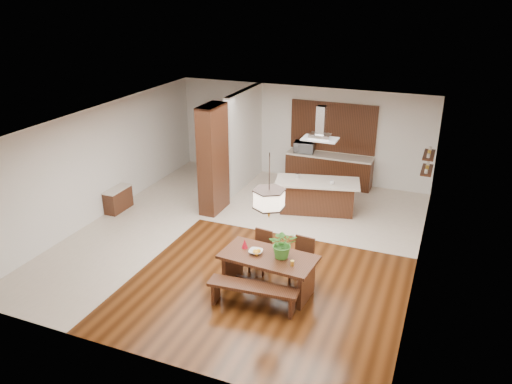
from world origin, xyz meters
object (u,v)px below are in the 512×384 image
at_px(dining_table, 268,265).
at_px(dining_bench, 253,297).
at_px(dining_chair_left, 260,252).
at_px(island_cup, 332,183).
at_px(range_hood, 321,123).
at_px(fruit_bowl, 256,252).
at_px(pendant_lantern, 269,186).
at_px(kitchen_island, 317,196).
at_px(foliage_plant, 283,244).
at_px(dining_chair_right, 301,261).
at_px(microwave, 304,147).
at_px(hallway_console, 118,199).

distance_m(dining_table, dining_bench, 0.75).
relative_size(dining_chair_left, island_cup, 7.65).
bearing_deg(range_hood, fruit_bowl, -92.35).
relative_size(dining_table, dining_chair_left, 2.13).
xyz_separation_m(pendant_lantern, island_cup, (0.30, 3.86, -1.29)).
bearing_deg(kitchen_island, dining_chair_left, -108.59).
height_order(foliage_plant, range_hood, range_hood).
bearing_deg(pendant_lantern, dining_table, 90.00).
relative_size(dining_bench, dining_chair_left, 1.90).
relative_size(dining_chair_right, fruit_bowl, 3.51).
bearing_deg(fruit_bowl, microwave, 97.99).
height_order(pendant_lantern, kitchen_island, pendant_lantern).
relative_size(dining_chair_left, kitchen_island, 0.39).
xyz_separation_m(foliage_plant, island_cup, (0.02, 3.81, -0.12)).
relative_size(fruit_bowl, kitchen_island, 0.11).
distance_m(hallway_console, fruit_bowl, 5.31).
relative_size(island_cup, microwave, 0.20).
xyz_separation_m(dining_bench, pendant_lantern, (0.05, 0.67, 2.00)).
bearing_deg(island_cup, dining_chair_left, -102.47).
height_order(fruit_bowl, microwave, microwave).
bearing_deg(microwave, foliage_plant, -84.80).
xyz_separation_m(hallway_console, fruit_bowl, (4.86, -2.08, 0.50)).
height_order(dining_table, kitchen_island, kitchen_island).
distance_m(dining_bench, dining_chair_left, 1.35).
relative_size(kitchen_island, microwave, 3.95).
bearing_deg(island_cup, dining_table, -94.43).
height_order(hallway_console, foliage_plant, foliage_plant).
bearing_deg(range_hood, dining_chair_right, -79.86).
relative_size(dining_chair_left, range_hood, 1.01).
distance_m(foliage_plant, island_cup, 3.81).
bearing_deg(dining_chair_left, dining_chair_right, 2.12).
bearing_deg(pendant_lantern, dining_chair_right, 46.19).
bearing_deg(island_cup, hallway_console, -161.86).
distance_m(kitchen_island, range_hood, 2.00).
xyz_separation_m(dining_table, dining_bench, (-0.05, -0.67, -0.33)).
bearing_deg(hallway_console, fruit_bowl, -23.15).
relative_size(foliage_plant, microwave, 1.01).
xyz_separation_m(fruit_bowl, range_hood, (0.16, 3.99, 1.65)).
bearing_deg(range_hood, hallway_console, -159.19).
xyz_separation_m(dining_bench, dining_chair_right, (0.56, 1.21, 0.23)).
bearing_deg(dining_chair_right, hallway_console, 169.94).
relative_size(range_hood, microwave, 1.51).
xyz_separation_m(range_hood, microwave, (-1.01, 2.06, -1.35)).
distance_m(hallway_console, dining_chair_right, 5.86).
height_order(hallway_console, pendant_lantern, pendant_lantern).
bearing_deg(pendant_lantern, range_hood, 91.55).
relative_size(dining_chair_left, fruit_bowl, 3.36).
bearing_deg(island_cup, kitchen_island, 162.77).
distance_m(hallway_console, range_hood, 5.79).
distance_m(fruit_bowl, range_hood, 4.32).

